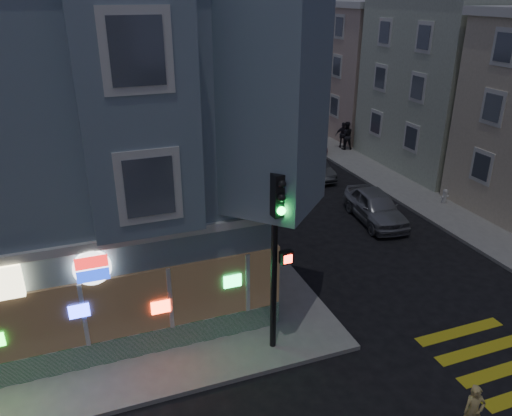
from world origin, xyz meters
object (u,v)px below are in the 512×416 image
utility_pole (313,74)px  pedestrian_a (346,136)px  street_tree_far (249,62)px  pedestrian_b (343,135)px  parked_car_a (375,206)px  parked_car_c (308,141)px  parked_car_d (263,115)px  parked_car_b (314,168)px  fire_hydrant (445,196)px  running_child (473,411)px  street_tree_near (282,74)px  traffic_signal (277,235)px

utility_pole → pedestrian_a: utility_pole is taller
street_tree_far → pedestrian_b: street_tree_far is taller
parked_car_a → parked_car_c: 11.92m
pedestrian_a → parked_car_d: size_ratio=0.45×
pedestrian_b → parked_car_b: 6.23m
parked_car_b → fire_hydrant: parked_car_b is taller
running_child → fire_hydrant: bearing=68.7°
fire_hydrant → street_tree_far: bearing=91.7°
running_child → pedestrian_b: size_ratio=0.83×
parked_car_d → street_tree_far: bearing=82.7°
street_tree_near → parked_car_d: bearing=167.7°
parked_car_c → street_tree_near: bearing=87.7°
street_tree_near → pedestrian_b: (0.80, -9.09, -2.90)m
street_tree_near → parked_car_b: bearing=-105.0°
street_tree_near → running_child: (-8.32, -31.69, -3.20)m
street_tree_far → traffic_signal: size_ratio=0.93×
pedestrian_b → parked_car_c: pedestrian_b is taller
street_tree_far → parked_car_c: bearing=-95.3°
pedestrian_b → parked_car_d: (-2.30, 9.42, -0.45)m
pedestrian_b → fire_hydrant: size_ratio=2.37×
parked_car_c → fire_hydrant: size_ratio=5.75×
parked_car_a → parked_car_b: bearing=97.6°
parked_car_b → fire_hydrant: 7.57m
street_tree_near → parked_car_d: size_ratio=1.25×
parked_car_a → fire_hydrant: 4.42m
street_tree_far → running_child: 40.68m
pedestrian_a → parked_car_c: (-2.30, 1.21, -0.48)m
parked_car_b → fire_hydrant: bearing=-53.2°
street_tree_far → parked_car_c: 16.68m
parked_car_c → parked_car_b: bearing=-104.1°
pedestrian_a → parked_car_c: size_ratio=0.44×
parked_car_b → parked_car_d: parked_car_b is taller
pedestrian_a → traffic_signal: bearing=68.2°
pedestrian_b → traffic_signal: traffic_signal is taller
parked_car_d → fire_hydrant: 20.10m
running_child → fire_hydrant: 15.11m
pedestrian_b → parked_car_c: (-2.30, 0.81, -0.41)m
parked_car_c → traffic_signal: bearing=-110.4°
utility_pole → fire_hydrant: (1.00, -13.64, -4.25)m
utility_pole → parked_car_c: utility_pole is taller
parked_car_b → fire_hydrant: (4.40, -6.16, -0.07)m
street_tree_near → parked_car_c: (-1.50, -8.28, -3.31)m
utility_pole → parked_car_d: size_ratio=2.12×
pedestrian_a → street_tree_far: bearing=-73.9°
running_child → pedestrian_b: bearing=83.9°
parked_car_d → fire_hydrant: (2.30, -19.97, -0.05)m
parked_car_b → street_tree_far: bearing=81.8°
parked_car_d → parked_car_a: bearing=-92.1°
fire_hydrant → utility_pole: bearing=94.2°
parked_car_b → traffic_signal: 16.26m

